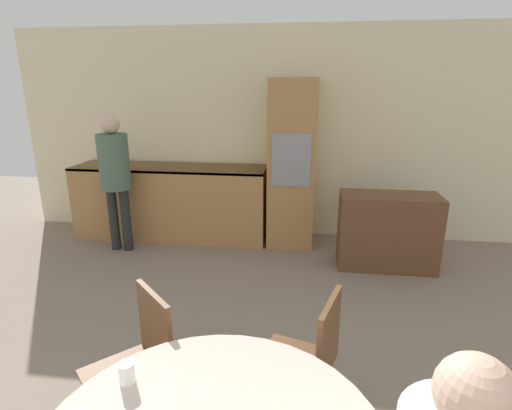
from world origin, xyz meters
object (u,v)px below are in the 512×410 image
at_px(oven_unit, 292,164).
at_px(cup, 127,373).
at_px(sideboard, 387,231).
at_px(chair_far_left, 140,360).
at_px(person_standing, 115,169).
at_px(chair_far_right, 310,358).

relative_size(oven_unit, cup, 21.38).
height_order(sideboard, chair_far_left, chair_far_left).
bearing_deg(person_standing, oven_unit, 14.59).
xyz_separation_m(sideboard, chair_far_right, (-0.82, -2.30, 0.08)).
bearing_deg(oven_unit, sideboard, -28.76).
bearing_deg(oven_unit, chair_far_right, -85.24).
relative_size(oven_unit, person_standing, 1.25).
xyz_separation_m(oven_unit, cup, (-0.51, -3.46, -0.21)).
distance_m(oven_unit, sideboard, 1.35).
relative_size(person_standing, cup, 17.16).
bearing_deg(sideboard, cup, -118.68).
distance_m(sideboard, person_standing, 3.11).
xyz_separation_m(chair_far_right, person_standing, (-2.24, 2.36, 0.50)).
relative_size(chair_far_left, cup, 9.23).
height_order(sideboard, person_standing, person_standing).
height_order(chair_far_right, cup, chair_far_right).
distance_m(oven_unit, chair_far_right, 2.94).
height_order(sideboard, cup, cup).
distance_m(sideboard, chair_far_left, 2.99).
height_order(oven_unit, chair_far_right, oven_unit).
xyz_separation_m(sideboard, cup, (-1.57, -2.88, 0.38)).
bearing_deg(chair_far_right, oven_unit, -158.26).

